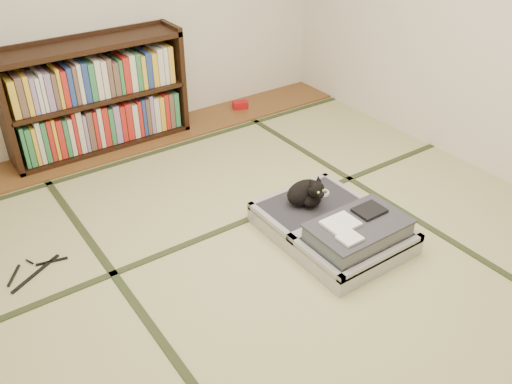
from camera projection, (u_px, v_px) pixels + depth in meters
floor at (280, 249)px, 3.58m from camera, size 4.50×4.50×0.00m
wood_strip at (148, 136)px, 4.96m from camera, size 4.00×0.50×0.02m
red_item at (240, 105)px, 5.45m from camera, size 0.17×0.14×0.07m
room_shell at (287, 27)px, 2.79m from camera, size 4.50×4.50×4.50m
tatami_borders at (239, 214)px, 3.92m from camera, size 4.00×4.50×0.01m
bookcase at (97, 99)px, 4.58m from camera, size 1.54×0.35×0.99m
suitcase at (336, 228)px, 3.61m from camera, size 0.72×0.96×0.28m
cat at (307, 193)px, 3.73m from camera, size 0.32×0.32×0.26m
cable_coil at (323, 193)px, 3.89m from camera, size 0.10×0.10×0.02m
hanger at (34, 271)px, 3.39m from camera, size 0.39×0.28×0.01m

